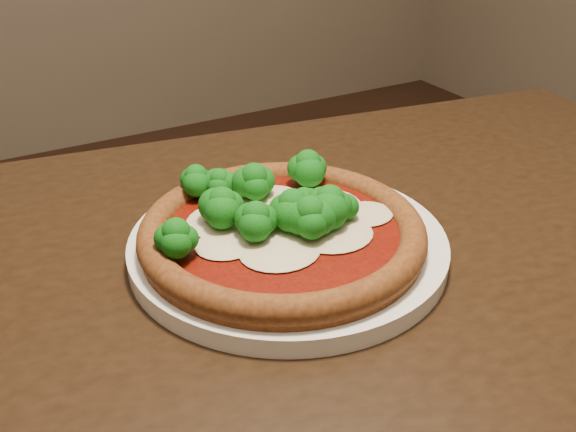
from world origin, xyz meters
TOP-DOWN VIEW (x-y plane):
  - dining_table at (-0.05, -0.24)m, footprint 1.18×0.87m
  - plate at (-0.07, -0.20)m, footprint 0.30×0.30m
  - pizza at (-0.08, -0.20)m, footprint 0.27×0.27m

SIDE VIEW (x-z plane):
  - dining_table at x=-0.05m, z-range 0.26..1.01m
  - plate at x=-0.07m, z-range 0.75..0.77m
  - pizza at x=-0.08m, z-range 0.76..0.82m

